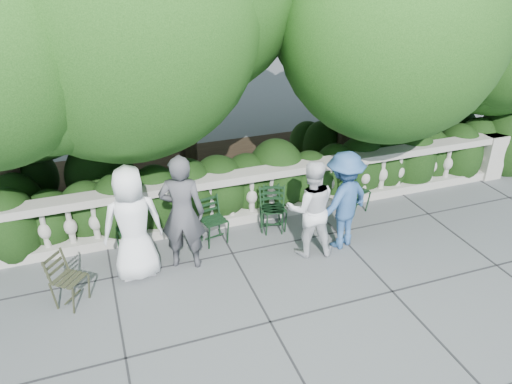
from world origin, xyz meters
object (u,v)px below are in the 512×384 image
object	(u,v)px
chair_c	(272,234)
chair_weathered	(82,305)
chair_e	(275,234)
person_businessman	(133,224)
chair_d	(218,246)
person_older_blue	(343,200)
person_woman_grey	(182,213)
person_casual_man	(311,209)
chair_f	(360,214)
chair_a	(135,255)

from	to	relation	value
chair_c	chair_weathered	distance (m)	3.46
chair_e	person_businessman	size ratio (longest dim) A/B	0.45
chair_d	person_older_blue	world-z (taller)	person_older_blue
person_older_blue	chair_e	bearing A→B (deg)	-56.65
chair_c	person_woman_grey	bearing A→B (deg)	-141.92
chair_c	person_businessman	xyz separation A→B (m)	(-2.45, -0.41, 0.94)
chair_c	person_businessman	world-z (taller)	person_businessman
chair_c	person_casual_man	distance (m)	1.19
chair_weathered	person_casual_man	xyz separation A→B (m)	(3.72, 0.15, 0.85)
chair_c	chair_e	distance (m)	0.06
chair_c	chair_f	bearing A→B (deg)	27.98
chair_c	chair_f	world-z (taller)	same
chair_d	person_casual_man	world-z (taller)	person_casual_man
person_woman_grey	chair_a	bearing A→B (deg)	-14.99
chair_e	chair_weathered	distance (m)	3.52
chair_a	person_casual_man	size ratio (longest dim) A/B	0.49
chair_a	chair_weathered	size ratio (longest dim) A/B	1.00
chair_weathered	person_woman_grey	distance (m)	2.00
person_woman_grey	person_older_blue	distance (m)	2.69
chair_weathered	chair_e	bearing A→B (deg)	-36.40
chair_weathered	person_casual_man	size ratio (longest dim) A/B	0.49
chair_c	chair_e	xyz separation A→B (m)	(0.06, -0.02, 0.00)
chair_c	person_older_blue	world-z (taller)	person_older_blue
chair_c	person_casual_man	xyz separation A→B (m)	(0.37, -0.74, 0.85)
chair_d	person_woman_grey	size ratio (longest dim) A/B	0.43
chair_e	person_casual_man	bearing A→B (deg)	-65.43
chair_a	chair_weathered	bearing A→B (deg)	-140.53
person_woman_grey	chair_e	bearing A→B (deg)	-147.44
chair_e	person_businessman	world-z (taller)	person_businessman
chair_e	chair_a	bearing A→B (deg)	176.86
chair_d	person_casual_man	bearing A→B (deg)	-37.55
chair_f	person_woman_grey	xyz separation A→B (m)	(-3.55, -0.48, 0.97)
chair_weathered	person_older_blue	xyz separation A→B (m)	(4.34, 0.18, 0.87)
chair_a	chair_e	size ratio (longest dim) A/B	1.00
chair_a	chair_e	distance (m)	2.51
chair_e	chair_weathered	xyz separation A→B (m)	(-3.41, -0.87, 0.00)
chair_f	chair_weathered	distance (m)	5.31
chair_d	chair_f	size ratio (longest dim) A/B	1.00
chair_e	person_older_blue	distance (m)	1.45
chair_a	person_woman_grey	size ratio (longest dim) A/B	0.43
chair_d	chair_weathered	bearing A→B (deg)	-171.34
chair_a	person_older_blue	distance (m)	3.66
chair_e	person_woman_grey	bearing A→B (deg)	-167.00
chair_d	chair_weathered	size ratio (longest dim) A/B	1.00
chair_c	chair_a	bearing A→B (deg)	-158.76
chair_e	person_woman_grey	world-z (taller)	person_woman_grey
chair_a	chair_e	world-z (taller)	same
chair_a	chair_c	bearing A→B (deg)	-14.01
person_woman_grey	person_casual_man	distance (m)	2.09
person_older_blue	person_businessman	bearing A→B (deg)	-25.22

